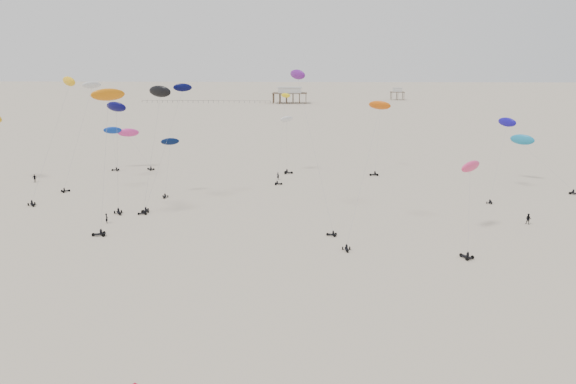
{
  "coord_description": "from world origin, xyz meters",
  "views": [
    {
      "loc": [
        3.63,
        1.93,
        27.8
      ],
      "look_at": [
        0.0,
        88.0,
        7.0
      ],
      "focal_mm": 35.0,
      "sensor_mm": 36.0,
      "label": 1
    }
  ],
  "objects_px": {
    "pavilion_main": "(290,96)",
    "pavilion_small": "(397,95)",
    "rig_0": "(372,138)",
    "rig_4": "(61,108)",
    "spectator_0": "(107,223)",
    "rig_9": "(304,103)"
  },
  "relations": [
    {
      "from": "pavilion_main",
      "to": "pavilion_small",
      "type": "bearing_deg",
      "value": 23.2
    },
    {
      "from": "pavilion_small",
      "to": "rig_0",
      "type": "distance_m",
      "value": 292.52
    },
    {
      "from": "rig_4",
      "to": "spectator_0",
      "type": "bearing_deg",
      "value": 88.16
    },
    {
      "from": "pavilion_small",
      "to": "rig_9",
      "type": "distance_m",
      "value": 287.03
    },
    {
      "from": "pavilion_small",
      "to": "spectator_0",
      "type": "distance_m",
      "value": 301.3
    },
    {
      "from": "pavilion_main",
      "to": "rig_9",
      "type": "relative_size",
      "value": 0.74
    },
    {
      "from": "rig_0",
      "to": "rig_9",
      "type": "relative_size",
      "value": 0.87
    },
    {
      "from": "pavilion_main",
      "to": "spectator_0",
      "type": "bearing_deg",
      "value": -94.75
    },
    {
      "from": "rig_9",
      "to": "spectator_0",
      "type": "bearing_deg",
      "value": 113.02
    },
    {
      "from": "pavilion_small",
      "to": "rig_0",
      "type": "relative_size",
      "value": 0.37
    },
    {
      "from": "rig_0",
      "to": "rig_9",
      "type": "xyz_separation_m",
      "value": [
        -11.04,
        7.86,
        4.94
      ]
    },
    {
      "from": "pavilion_small",
      "to": "rig_4",
      "type": "bearing_deg",
      "value": -111.77
    },
    {
      "from": "pavilion_main",
      "to": "rig_4",
      "type": "distance_m",
      "value": 240.22
    },
    {
      "from": "rig_0",
      "to": "rig_4",
      "type": "bearing_deg",
      "value": -23.8
    },
    {
      "from": "pavilion_main",
      "to": "rig_4",
      "type": "xyz_separation_m",
      "value": [
        -36.65,
        -237.02,
        13.54
      ]
    },
    {
      "from": "pavilion_main",
      "to": "spectator_0",
      "type": "xyz_separation_m",
      "value": [
        -21.35,
        -257.1,
        -4.22
      ]
    },
    {
      "from": "rig_4",
      "to": "rig_9",
      "type": "relative_size",
      "value": 0.89
    },
    {
      "from": "pavilion_main",
      "to": "rig_0",
      "type": "bearing_deg",
      "value": -84.85
    },
    {
      "from": "pavilion_small",
      "to": "rig_0",
      "type": "xyz_separation_m",
      "value": [
        -46.71,
        -288.53,
        11.61
      ]
    },
    {
      "from": "pavilion_main",
      "to": "rig_4",
      "type": "bearing_deg",
      "value": -98.79
    },
    {
      "from": "rig_0",
      "to": "spectator_0",
      "type": "distance_m",
      "value": 47.15
    },
    {
      "from": "spectator_0",
      "to": "pavilion_small",
      "type": "bearing_deg",
      "value": -49.18
    }
  ]
}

